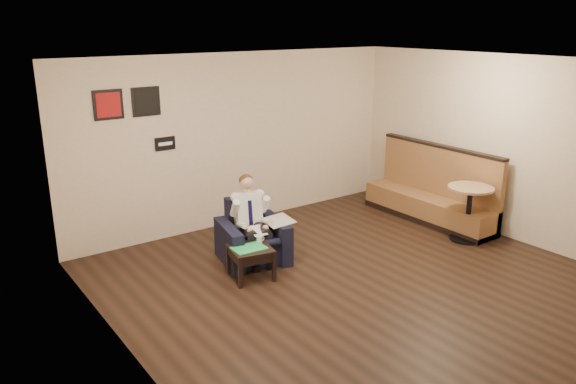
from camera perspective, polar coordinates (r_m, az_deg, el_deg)
ground at (r=7.42m, az=7.53°, el=-9.26°), size 6.00×6.00×0.00m
wall_back at (r=9.25m, az=-4.98°, el=5.32°), size 6.00×0.02×2.80m
wall_left at (r=5.39m, az=-15.88°, el=-3.99°), size 0.02×6.00×2.80m
wall_right at (r=9.20m, az=21.67°, el=4.12°), size 0.02×6.00×2.80m
ceiling at (r=6.68m, az=8.48°, el=12.82°), size 6.00×6.00×0.02m
seating_sign at (r=8.63m, az=-12.38°, el=4.82°), size 0.32×0.02×0.20m
art_print_left at (r=8.24m, az=-17.79°, el=8.43°), size 0.42×0.03×0.42m
art_print_right at (r=8.43m, az=-14.23°, el=8.90°), size 0.42×0.03×0.42m
armchair at (r=7.91m, az=-3.61°, el=-4.10°), size 1.04×1.04×0.85m
seated_man at (r=7.76m, az=-3.35°, el=-3.29°), size 0.71×0.92×1.16m
lap_papers at (r=7.70m, az=-3.10°, el=-3.93°), size 0.23×0.30×0.01m
newspaper at (r=7.89m, az=-0.99°, el=-2.92°), size 0.44×0.51×0.01m
side_table at (r=7.47m, az=-3.80°, el=-7.17°), size 0.62×0.62×0.43m
green_folder at (r=7.36m, az=-3.98°, el=-5.71°), size 0.44×0.33×0.01m
coffee_mug at (r=7.52m, az=-2.92°, el=-4.84°), size 0.09×0.09×0.09m
smartphone at (r=7.53m, az=-3.90°, el=-5.17°), size 0.15×0.11×0.01m
banquette at (r=9.72m, az=14.21°, el=0.74°), size 0.59×2.46×1.26m
cafe_table at (r=9.06m, az=17.85°, el=-2.09°), size 0.70×0.70×0.86m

